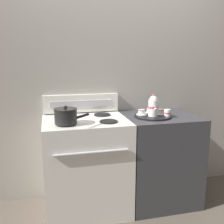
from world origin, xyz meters
TOP-DOWN VIEW (x-y plane):
  - ground_plane at (0.00, 0.00)m, footprint 6.00×6.00m
  - wall_back at (0.00, 0.34)m, footprint 6.00×0.05m
  - stove at (-0.36, -0.00)m, footprint 0.78×0.67m
  - control_panel at (-0.36, 0.29)m, footprint 0.77×0.05m
  - side_counter at (0.40, 0.00)m, footprint 0.71×0.64m
  - saucepan at (-0.54, -0.15)m, footprint 0.29×0.29m
  - serving_tray at (0.29, -0.04)m, footprint 0.36×0.36m
  - teapot at (0.28, -0.07)m, footprint 0.09×0.15m
  - teacup_left at (0.39, -0.02)m, footprint 0.10×0.10m
  - teacup_right at (0.30, 0.06)m, footprint 0.10×0.10m
  - teacup_front at (0.20, 0.02)m, footprint 0.10×0.10m
  - creamer_jug at (0.41, -0.11)m, footprint 0.06×0.06m

SIDE VIEW (x-z plane):
  - ground_plane at x=0.00m, z-range 0.00..0.00m
  - side_counter at x=0.40m, z-range 0.00..0.91m
  - stove at x=-0.36m, z-range 0.00..0.92m
  - serving_tray at x=0.29m, z-range 0.91..0.92m
  - teacup_left at x=0.39m, z-range 0.92..0.97m
  - teacup_right at x=0.30m, z-range 0.92..0.97m
  - teacup_front at x=0.20m, z-range 0.92..0.97m
  - creamer_jug at x=0.41m, z-range 0.92..0.99m
  - saucepan at x=-0.54m, z-range 0.91..1.06m
  - control_panel at x=-0.36m, z-range 0.92..1.10m
  - teapot at x=0.28m, z-range 0.91..1.13m
  - wall_back at x=0.00m, z-range 0.00..2.20m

